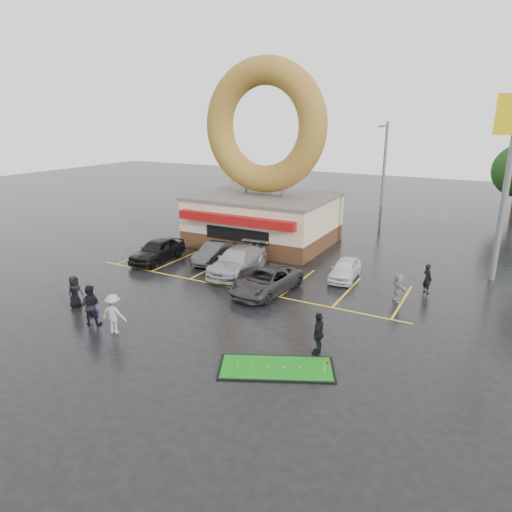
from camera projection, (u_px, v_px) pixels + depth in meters
The scene contains 19 objects.
ground at pixel (197, 309), 23.25m from camera, with size 120.00×120.00×0.00m, color black.
donut_shop at pixel (264, 185), 34.21m from camera, with size 10.20×8.70×13.50m.
shell_sign at pixel (511, 154), 25.23m from camera, with size 2.20×0.36×10.60m.
streetlight_left at pixel (232, 167), 43.15m from camera, with size 0.40×2.21×9.00m.
streetlight_mid at pixel (383, 175), 37.59m from camera, with size 0.40×2.21×9.00m.
car_black at pixel (157, 250), 30.64m from camera, with size 1.83×4.55×1.55m, color black.
car_dgrey at pixel (214, 253), 30.54m from camera, with size 1.37×3.93×1.30m, color #313234.
car_silver at pixel (238, 261), 28.41m from camera, with size 2.18×5.36×1.56m, color #A2A2A7.
car_grey at pixel (267, 281), 25.18m from camera, with size 2.26×4.91×1.36m, color #2F2E31.
car_white at pixel (345, 269), 27.33m from camera, with size 1.46×3.62×1.23m, color silver.
person_blue at pixel (93, 308), 21.32m from camera, with size 0.59×0.39×1.61m, color navy.
person_blackjkt at pixel (90, 305), 21.24m from camera, with size 0.95×0.74×1.95m, color black.
person_hoodie at pixel (114, 314), 20.38m from camera, with size 1.20×0.69×1.86m, color gray.
person_bystander at pixel (75, 292), 23.24m from camera, with size 0.82×0.53×1.67m, color black.
person_cameraman at pixel (319, 333), 18.61m from camera, with size 1.06×0.44×1.82m, color black.
person_walker_near at pixel (398, 287), 23.95m from camera, with size 1.45×0.46×1.57m, color #949597.
person_walker_far at pixel (427, 278), 25.12m from camera, with size 0.61×0.40×1.67m, color black.
dumpster at pixel (217, 227), 37.64m from camera, with size 1.80×1.20×1.30m, color #19421E.
putting_green at pixel (276, 368), 17.70m from camera, with size 4.86×3.66×0.56m.
Camera 1 is at (12.87, -17.41, 9.39)m, focal length 32.00 mm.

